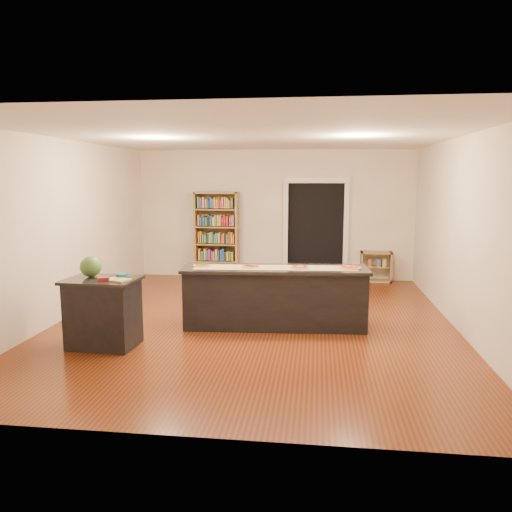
# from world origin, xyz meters

# --- Properties ---
(room) EXTENTS (6.00, 7.00, 2.80)m
(room) POSITION_xyz_m (0.00, 0.00, 1.40)
(room) COLOR #ECE0C6
(room) RESTS_ON ground
(doorway) EXTENTS (1.40, 0.09, 2.21)m
(doorway) POSITION_xyz_m (0.90, 3.46, 1.20)
(doorway) COLOR black
(doorway) RESTS_ON room
(kitchen_island) EXTENTS (2.72, 0.74, 0.90)m
(kitchen_island) POSITION_xyz_m (0.33, -0.20, 0.45)
(kitchen_island) COLOR black
(kitchen_island) RESTS_ON ground
(side_counter) EXTENTS (0.92, 0.67, 0.91)m
(side_counter) POSITION_xyz_m (-1.83, -1.35, 0.46)
(side_counter) COLOR black
(side_counter) RESTS_ON ground
(bookshelf) EXTENTS (0.95, 0.34, 1.90)m
(bookshelf) POSITION_xyz_m (-1.25, 3.28, 0.95)
(bookshelf) COLOR #9C7C4C
(bookshelf) RESTS_ON ground
(low_shelf) EXTENTS (0.65, 0.28, 0.65)m
(low_shelf) POSITION_xyz_m (2.19, 3.31, 0.33)
(low_shelf) COLOR #9C7C4C
(low_shelf) RESTS_ON ground
(waste_bin) EXTENTS (0.23, 0.23, 0.33)m
(waste_bin) POSITION_xyz_m (-0.08, 3.15, 0.17)
(waste_bin) COLOR #506EB4
(waste_bin) RESTS_ON ground
(kraft_paper) EXTENTS (2.39, 0.58, 0.00)m
(kraft_paper) POSITION_xyz_m (0.33, -0.22, 0.90)
(kraft_paper) COLOR olive
(kraft_paper) RESTS_ON kitchen_island
(watermelon) EXTENTS (0.28, 0.28, 0.28)m
(watermelon) POSITION_xyz_m (-2.01, -1.27, 1.05)
(watermelon) COLOR #144214
(watermelon) RESTS_ON side_counter
(cutting_board) EXTENTS (0.36, 0.30, 0.02)m
(cutting_board) POSITION_xyz_m (-1.57, -1.44, 0.92)
(cutting_board) COLOR tan
(cutting_board) RESTS_ON side_counter
(package_red) EXTENTS (0.16, 0.14, 0.05)m
(package_red) POSITION_xyz_m (-1.73, -1.50, 0.93)
(package_red) COLOR maroon
(package_red) RESTS_ON side_counter
(package_teal) EXTENTS (0.16, 0.16, 0.06)m
(package_teal) POSITION_xyz_m (-1.58, -1.27, 0.94)
(package_teal) COLOR #195966
(package_teal) RESTS_ON side_counter
(pizza_a) EXTENTS (0.27, 0.27, 0.02)m
(pizza_a) POSITION_xyz_m (-0.75, -0.24, 0.91)
(pizza_a) COLOR #B28E44
(pizza_a) RESTS_ON kitchen_island
(pizza_b) EXTENTS (0.27, 0.27, 0.02)m
(pizza_b) POSITION_xyz_m (-0.03, -0.22, 0.91)
(pizza_b) COLOR #B28E44
(pizza_b) RESTS_ON kitchen_island
(pizza_c) EXTENTS (0.29, 0.29, 0.02)m
(pizza_c) POSITION_xyz_m (0.70, -0.20, 0.91)
(pizza_c) COLOR #B28E44
(pizza_c) RESTS_ON kitchen_island
(pizza_d) EXTENTS (0.31, 0.31, 0.02)m
(pizza_d) POSITION_xyz_m (1.42, -0.15, 0.91)
(pizza_d) COLOR #B28E44
(pizza_d) RESTS_ON kitchen_island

